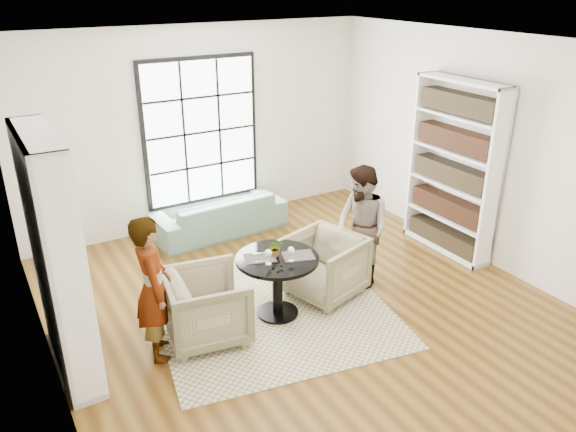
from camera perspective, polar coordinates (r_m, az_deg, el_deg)
ground at (r=6.74m, az=1.76°, el=-9.21°), size 6.00×6.00×0.00m
room_shell at (r=6.59m, az=-0.63°, el=2.26°), size 6.00×6.01×6.00m
rug at (r=6.69m, az=-1.65°, el=-9.42°), size 3.04×3.04×0.01m
pedestal_table at (r=6.33m, az=-1.08°, el=-5.85°), size 0.93×0.93×0.74m
sofa at (r=8.54m, az=-6.98°, el=0.18°), size 2.04×0.90×0.58m
armchair_left at (r=6.09m, az=-8.23°, el=-9.06°), size 0.97×0.95×0.77m
armchair_right at (r=6.82m, az=3.66°, el=-5.09°), size 1.05×1.03×0.77m
person_left at (r=5.75m, az=-13.54°, el=-7.15°), size 0.47×0.62×1.55m
person_right at (r=6.94m, az=7.51°, el=-1.16°), size 0.60×0.76×1.54m
placemat_left at (r=6.22m, az=-2.87°, el=-4.27°), size 0.40×0.35×0.01m
placemat_right at (r=6.26m, az=1.06°, el=-4.06°), size 0.40×0.35×0.01m
cutlery_left at (r=6.22m, az=-2.87°, el=-4.21°), size 0.20×0.25×0.01m
cutlery_right at (r=6.25m, az=1.06°, el=-4.01°), size 0.20×0.25×0.01m
wine_glass_left at (r=6.04m, az=-2.02°, el=-3.84°), size 0.08×0.08×0.18m
wine_glass_right at (r=6.10m, az=0.32°, el=-3.57°), size 0.08×0.08×0.17m
flower_centerpiece at (r=6.23m, az=-1.27°, el=-3.26°), size 0.19×0.17×0.19m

